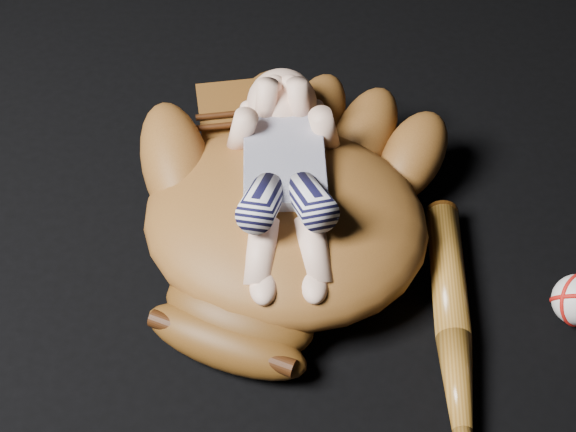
{
  "coord_description": "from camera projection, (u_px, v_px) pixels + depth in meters",
  "views": [
    {
      "loc": [
        0.06,
        -0.61,
        0.88
      ],
      "look_at": [
        0.07,
        0.14,
        0.09
      ],
      "focal_mm": 55.0,
      "sensor_mm": 36.0,
      "label": 1
    }
  ],
  "objects": [
    {
      "name": "baseball_bat",
      "position": [
        455.0,
        356.0,
        1.03
      ],
      "size": [
        0.07,
        0.47,
        0.04
      ],
      "primitive_type": null,
      "rotation": [
        0.0,
        0.0,
        -0.07
      ],
      "color": "#905B1C",
      "rests_on": "ground"
    },
    {
      "name": "newborn_baby",
      "position": [
        285.0,
        177.0,
        1.08
      ],
      "size": [
        0.17,
        0.36,
        0.15
      ],
      "primitive_type": null,
      "rotation": [
        0.0,
        0.0,
        0.02
      ],
      "color": "beige",
      "rests_on": "baseball_glove"
    },
    {
      "name": "baseball_glove",
      "position": [
        285.0,
        211.0,
        1.11
      ],
      "size": [
        0.62,
        0.66,
        0.16
      ],
      "primitive_type": null,
      "rotation": [
        0.0,
        0.0,
        -0.42
      ],
      "color": "brown",
      "rests_on": "ground"
    }
  ]
}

